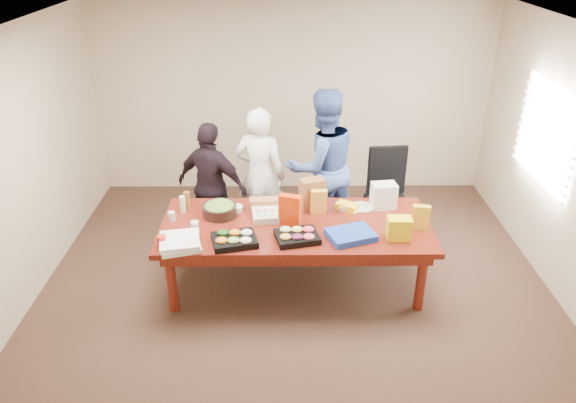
{
  "coord_description": "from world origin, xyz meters",
  "views": [
    {
      "loc": [
        -0.12,
        -4.94,
        3.53
      ],
      "look_at": [
        -0.08,
        0.1,
        0.96
      ],
      "focal_mm": 33.97,
      "sensor_mm": 36.0,
      "label": 1
    }
  ],
  "objects_px": {
    "office_chair": "(388,200)",
    "sheet_cake": "(272,214)",
    "salad_bowl": "(220,210)",
    "person_right": "(322,166)",
    "person_center": "(260,176)",
    "conference_table": "(296,254)"
  },
  "relations": [
    {
      "from": "person_right",
      "to": "salad_bowl",
      "type": "relative_size",
      "value": 5.17
    },
    {
      "from": "sheet_cake",
      "to": "salad_bowl",
      "type": "distance_m",
      "value": 0.57
    },
    {
      "from": "person_right",
      "to": "salad_bowl",
      "type": "height_order",
      "value": "person_right"
    },
    {
      "from": "sheet_cake",
      "to": "salad_bowl",
      "type": "height_order",
      "value": "salad_bowl"
    },
    {
      "from": "person_right",
      "to": "sheet_cake",
      "type": "relative_size",
      "value": 4.5
    },
    {
      "from": "conference_table",
      "to": "salad_bowl",
      "type": "distance_m",
      "value": 0.94
    },
    {
      "from": "office_chair",
      "to": "person_center",
      "type": "height_order",
      "value": "person_center"
    },
    {
      "from": "person_right",
      "to": "salad_bowl",
      "type": "bearing_deg",
      "value": 14.81
    },
    {
      "from": "salad_bowl",
      "to": "person_right",
      "type": "bearing_deg",
      "value": 36.74
    },
    {
      "from": "person_center",
      "to": "sheet_cake",
      "type": "bearing_deg",
      "value": 116.51
    },
    {
      "from": "person_center",
      "to": "salad_bowl",
      "type": "height_order",
      "value": "person_center"
    },
    {
      "from": "person_right",
      "to": "sheet_cake",
      "type": "bearing_deg",
      "value": 35.65
    },
    {
      "from": "office_chair",
      "to": "sheet_cake",
      "type": "relative_size",
      "value": 2.64
    },
    {
      "from": "office_chair",
      "to": "sheet_cake",
      "type": "distance_m",
      "value": 1.6
    },
    {
      "from": "salad_bowl",
      "to": "person_center",
      "type": "bearing_deg",
      "value": 63.73
    },
    {
      "from": "office_chair",
      "to": "person_right",
      "type": "xyz_separation_m",
      "value": [
        -0.8,
        0.14,
        0.39
      ]
    },
    {
      "from": "salad_bowl",
      "to": "sheet_cake",
      "type": "bearing_deg",
      "value": -5.63
    },
    {
      "from": "sheet_cake",
      "to": "salad_bowl",
      "type": "relative_size",
      "value": 1.15
    },
    {
      "from": "office_chair",
      "to": "salad_bowl",
      "type": "xyz_separation_m",
      "value": [
        -1.94,
        -0.72,
        0.25
      ]
    },
    {
      "from": "person_right",
      "to": "office_chair",
      "type": "bearing_deg",
      "value": 148.45
    },
    {
      "from": "office_chair",
      "to": "salad_bowl",
      "type": "distance_m",
      "value": 2.09
    },
    {
      "from": "person_right",
      "to": "sheet_cake",
      "type": "height_order",
      "value": "person_right"
    }
  ]
}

